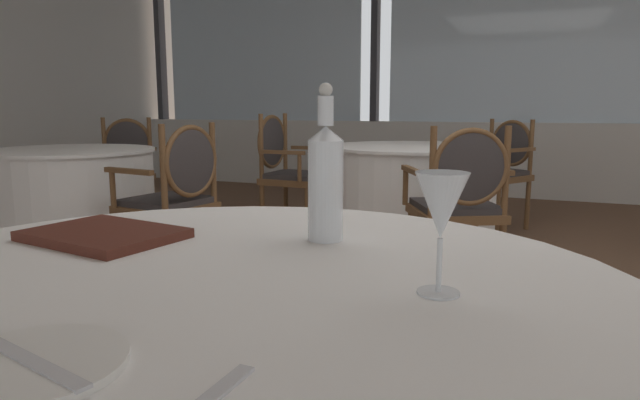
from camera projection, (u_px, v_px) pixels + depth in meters
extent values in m
plane|color=brown|center=(446.00, 328.00, 2.57)|extent=(14.42, 14.42, 0.00)
cube|color=silver|center=(506.00, 160.00, 6.31)|extent=(10.06, 0.12, 0.85)
cube|color=silver|center=(260.00, 52.00, 7.27)|extent=(2.78, 0.02, 1.78)
cube|color=#333338|center=(161.00, 56.00, 7.83)|extent=(0.08, 0.14, 1.78)
cube|color=silver|center=(513.00, 41.00, 6.11)|extent=(2.78, 0.02, 1.78)
cube|color=#333338|center=(375.00, 47.00, 6.67)|extent=(0.08, 0.14, 1.78)
cylinder|color=white|center=(207.00, 290.00, 0.87)|extent=(1.40, 1.40, 0.02)
cylinder|color=white|center=(29.00, 365.00, 0.59)|extent=(0.20, 0.20, 0.01)
cube|color=silver|center=(29.00, 360.00, 0.58)|extent=(0.21, 0.07, 0.00)
cylinder|color=white|center=(326.00, 191.00, 1.15)|extent=(0.07, 0.07, 0.21)
cone|color=white|center=(326.00, 133.00, 1.13)|extent=(0.07, 0.07, 0.03)
cylinder|color=white|center=(326.00, 111.00, 1.12)|extent=(0.03, 0.03, 0.06)
sphere|color=silver|center=(326.00, 90.00, 1.11)|extent=(0.03, 0.03, 0.03)
cylinder|color=white|center=(438.00, 293.00, 0.82)|extent=(0.06, 0.06, 0.00)
cylinder|color=white|center=(439.00, 265.00, 0.82)|extent=(0.01, 0.01, 0.08)
cone|color=white|center=(441.00, 206.00, 0.80)|extent=(0.08, 0.08, 0.10)
cube|color=#512319|center=(104.00, 234.00, 1.17)|extent=(0.34, 0.27, 0.02)
cylinder|color=white|center=(413.00, 147.00, 4.04)|extent=(1.25, 1.25, 0.02)
cylinder|color=white|center=(411.00, 197.00, 4.10)|extent=(1.21, 1.21, 0.72)
cube|color=brown|center=(296.00, 180.00, 4.48)|extent=(0.48, 0.48, 0.05)
cube|color=#383333|center=(296.00, 175.00, 4.48)|extent=(0.44, 0.44, 0.04)
cylinder|color=brown|center=(328.00, 206.00, 4.62)|extent=(0.04, 0.04, 0.41)
cylinder|color=brown|center=(307.00, 214.00, 4.26)|extent=(0.04, 0.04, 0.41)
cylinder|color=brown|center=(286.00, 202.00, 4.78)|extent=(0.04, 0.04, 0.41)
cylinder|color=brown|center=(262.00, 210.00, 4.42)|extent=(0.04, 0.04, 0.41)
cylinder|color=brown|center=(285.00, 144.00, 4.70)|extent=(0.04, 0.04, 0.51)
cylinder|color=brown|center=(261.00, 146.00, 4.34)|extent=(0.04, 0.04, 0.51)
ellipsoid|color=#383333|center=(272.00, 142.00, 4.52)|extent=(0.07, 0.39, 0.43)
torus|color=brown|center=(272.00, 142.00, 4.52)|extent=(0.05, 0.44, 0.44)
cube|color=brown|center=(311.00, 148.00, 4.66)|extent=(0.37, 0.05, 0.03)
cylinder|color=brown|center=(326.00, 162.00, 4.62)|extent=(0.03, 0.03, 0.22)
cube|color=brown|center=(283.00, 152.00, 4.21)|extent=(0.37, 0.05, 0.03)
cylinder|color=brown|center=(299.00, 167.00, 4.17)|extent=(0.03, 0.03, 0.22)
cube|color=brown|center=(455.00, 213.00, 3.14)|extent=(0.62, 0.62, 0.05)
cube|color=#383333|center=(455.00, 206.00, 3.14)|extent=(0.57, 0.57, 0.04)
cylinder|color=brown|center=(410.00, 243.00, 3.36)|extent=(0.04, 0.04, 0.40)
cylinder|color=brown|center=(474.00, 242.00, 3.40)|extent=(0.04, 0.04, 0.40)
cylinder|color=brown|center=(429.00, 261.00, 2.97)|extent=(0.04, 0.04, 0.40)
cylinder|color=brown|center=(501.00, 260.00, 3.00)|extent=(0.04, 0.04, 0.40)
cylinder|color=brown|center=(432.00, 172.00, 2.89)|extent=(0.04, 0.04, 0.48)
cylinder|color=brown|center=(506.00, 171.00, 2.92)|extent=(0.04, 0.04, 0.48)
ellipsoid|color=#383333|center=(471.00, 167.00, 2.89)|extent=(0.37, 0.22, 0.40)
torus|color=brown|center=(471.00, 167.00, 2.89)|extent=(0.38, 0.22, 0.41)
cube|color=brown|center=(412.00, 170.00, 3.10)|extent=(0.20, 0.34, 0.03)
cylinder|color=brown|center=(405.00, 186.00, 3.26)|extent=(0.03, 0.03, 0.22)
cube|color=brown|center=(498.00, 170.00, 3.15)|extent=(0.20, 0.34, 0.03)
cylinder|color=brown|center=(487.00, 185.00, 3.30)|extent=(0.03, 0.03, 0.22)
cube|color=brown|center=(494.00, 177.00, 4.64)|extent=(0.64, 0.64, 0.05)
cube|color=#383333|center=(494.00, 172.00, 4.63)|extent=(0.58, 0.58, 0.04)
cylinder|color=brown|center=(497.00, 210.00, 4.40)|extent=(0.04, 0.04, 0.41)
cylinder|color=brown|center=(458.00, 203.00, 4.72)|extent=(0.04, 0.04, 0.41)
cylinder|color=brown|center=(527.00, 205.00, 4.63)|extent=(0.04, 0.04, 0.41)
cylinder|color=brown|center=(488.00, 199.00, 4.95)|extent=(0.04, 0.04, 0.41)
cylinder|color=brown|center=(531.00, 147.00, 4.55)|extent=(0.04, 0.04, 0.46)
cylinder|color=brown|center=(491.00, 145.00, 4.87)|extent=(0.04, 0.04, 0.46)
ellipsoid|color=#383333|center=(512.00, 143.00, 4.72)|extent=(0.36, 0.25, 0.38)
torus|color=brown|center=(512.00, 143.00, 4.72)|extent=(0.35, 0.24, 0.40)
cube|color=brown|center=(520.00, 150.00, 4.38)|extent=(0.23, 0.33, 0.03)
cylinder|color=brown|center=(508.00, 165.00, 4.32)|extent=(0.03, 0.03, 0.22)
cube|color=brown|center=(470.00, 146.00, 4.79)|extent=(0.23, 0.33, 0.03)
cylinder|color=brown|center=(459.00, 160.00, 4.72)|extent=(0.03, 0.03, 0.22)
cylinder|color=white|center=(68.00, 150.00, 3.72)|extent=(1.12, 1.12, 0.02)
cylinder|color=white|center=(72.00, 204.00, 3.78)|extent=(1.09, 1.09, 0.72)
cube|color=brown|center=(121.00, 179.00, 4.66)|extent=(0.59, 0.59, 0.05)
cube|color=#383333|center=(120.00, 174.00, 4.65)|extent=(0.55, 0.55, 0.04)
cylinder|color=brown|center=(138.00, 209.00, 4.50)|extent=(0.04, 0.04, 0.39)
cylinder|color=brown|center=(89.00, 209.00, 4.50)|extent=(0.04, 0.04, 0.39)
cylinder|color=brown|center=(153.00, 201.00, 4.89)|extent=(0.04, 0.04, 0.39)
cylinder|color=brown|center=(108.00, 201.00, 4.90)|extent=(0.04, 0.04, 0.39)
cylinder|color=brown|center=(150.00, 146.00, 4.81)|extent=(0.04, 0.04, 0.49)
cylinder|color=brown|center=(104.00, 146.00, 4.82)|extent=(0.04, 0.04, 0.49)
ellipsoid|color=#383333|center=(128.00, 143.00, 4.82)|extent=(0.38, 0.19, 0.41)
torus|color=brown|center=(128.00, 143.00, 4.82)|extent=(0.41, 0.18, 0.42)
cube|color=brown|center=(148.00, 150.00, 4.60)|extent=(0.17, 0.36, 0.03)
cylinder|color=brown|center=(143.00, 165.00, 4.48)|extent=(0.03, 0.03, 0.22)
cube|color=brown|center=(88.00, 150.00, 4.60)|extent=(0.17, 0.36, 0.03)
cylinder|color=brown|center=(82.00, 165.00, 4.48)|extent=(0.03, 0.03, 0.22)
cube|color=brown|center=(167.00, 208.00, 3.32)|extent=(0.53, 0.53, 0.05)
cube|color=#383333|center=(166.00, 201.00, 3.31)|extent=(0.48, 0.48, 0.04)
cylinder|color=brown|center=(119.00, 247.00, 3.28)|extent=(0.04, 0.04, 0.39)
cylinder|color=brown|center=(169.00, 234.00, 3.62)|extent=(0.04, 0.04, 0.39)
cylinder|color=brown|center=(167.00, 256.00, 3.08)|extent=(0.04, 0.04, 0.39)
cylinder|color=brown|center=(215.00, 241.00, 3.42)|extent=(0.04, 0.04, 0.39)
cylinder|color=brown|center=(163.00, 169.00, 3.00)|extent=(0.04, 0.04, 0.48)
cylinder|color=brown|center=(213.00, 162.00, 3.34)|extent=(0.04, 0.04, 0.48)
ellipsoid|color=#383333|center=(191.00, 161.00, 3.16)|extent=(0.11, 0.39, 0.41)
torus|color=brown|center=(191.00, 161.00, 3.16)|extent=(0.10, 0.42, 0.42)
cube|color=brown|center=(129.00, 171.00, 3.07)|extent=(0.37, 0.09, 0.03)
cylinder|color=brown|center=(113.00, 189.00, 3.16)|extent=(0.03, 0.03, 0.22)
cube|color=brown|center=(192.00, 163.00, 3.50)|extent=(0.37, 0.09, 0.03)
cylinder|color=brown|center=(177.00, 179.00, 3.59)|extent=(0.03, 0.03, 0.22)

